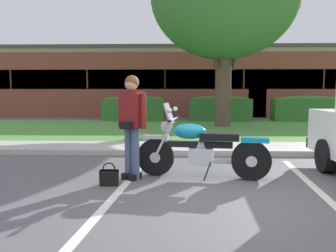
% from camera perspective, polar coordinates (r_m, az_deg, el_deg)
% --- Properties ---
extents(ground_plane, '(140.00, 140.00, 0.00)m').
position_cam_1_polar(ground_plane, '(4.92, 10.27, -11.35)').
color(ground_plane, '#565659').
extents(curb_strip, '(60.00, 0.20, 0.12)m').
position_cam_1_polar(curb_strip, '(7.83, 7.05, -4.44)').
color(curb_strip, '#B7B2A8').
rests_on(curb_strip, ground).
extents(concrete_walk, '(60.00, 1.50, 0.08)m').
position_cam_1_polar(concrete_walk, '(8.66, 6.55, -3.58)').
color(concrete_walk, '#B7B2A8').
rests_on(concrete_walk, ground).
extents(grass_lawn, '(60.00, 7.32, 0.06)m').
position_cam_1_polar(grass_lawn, '(13.03, 4.98, -0.49)').
color(grass_lawn, '#518E3D').
rests_on(grass_lawn, ground).
extents(stall_stripe_0, '(0.49, 4.39, 0.01)m').
position_cam_1_polar(stall_stripe_0, '(5.13, -8.01, -10.54)').
color(stall_stripe_0, silver).
rests_on(stall_stripe_0, ground).
extents(stall_stripe_1, '(0.49, 4.39, 0.01)m').
position_cam_1_polar(stall_stripe_1, '(5.45, 24.03, -10.02)').
color(stall_stripe_1, silver).
rests_on(stall_stripe_1, ground).
extents(motorcycle, '(2.24, 0.82, 1.26)m').
position_cam_1_polar(motorcycle, '(5.73, 6.57, -3.82)').
color(motorcycle, black).
rests_on(motorcycle, ground).
extents(rider_person, '(0.50, 0.41, 1.70)m').
position_cam_1_polar(rider_person, '(5.58, -6.11, 1.13)').
color(rider_person, black).
rests_on(rider_person, ground).
extents(handbag, '(0.28, 0.13, 0.36)m').
position_cam_1_polar(handbag, '(5.37, -9.84, -8.28)').
color(handbag, black).
rests_on(handbag, ground).
extents(hedge_left, '(2.96, 0.90, 1.24)m').
position_cam_1_polar(hedge_left, '(16.63, -5.79, 3.00)').
color(hedge_left, '#336B2D').
rests_on(hedge_left, ground).
extents(hedge_center_left, '(2.95, 0.90, 1.24)m').
position_cam_1_polar(hedge_center_left, '(16.60, 8.73, 2.95)').
color(hedge_center_left, '#336B2D').
rests_on(hedge_center_left, ground).
extents(hedge_center_right, '(3.35, 0.90, 1.24)m').
position_cam_1_polar(hedge_center_right, '(17.60, 22.42, 2.74)').
color(hedge_center_right, '#336B2D').
rests_on(hedge_center_right, ground).
extents(brick_building, '(26.15, 8.96, 4.10)m').
position_cam_1_polar(brick_building, '(23.66, -0.06, 7.22)').
color(brick_building, brown).
rests_on(brick_building, ground).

